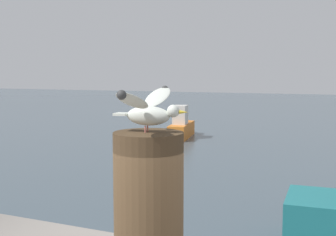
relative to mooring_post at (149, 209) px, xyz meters
name	(u,v)px	position (x,y,z in m)	size (l,w,h in m)	color
mooring_post	(149,209)	(0.00, 0.00, 0.00)	(0.36, 0.36, 0.81)	#4C3823
seagull	(149,108)	(0.00, 0.00, 0.53)	(0.39, 0.70, 0.23)	#C66B60
boat_orange	(182,127)	(-6.43, 16.39, -1.73)	(1.30, 3.31, 1.47)	orange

